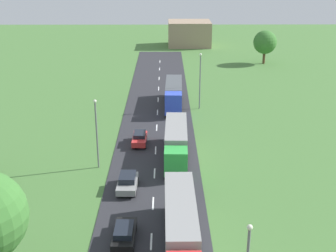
% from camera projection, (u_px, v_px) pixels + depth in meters
% --- Properties ---
extents(road, '(10.00, 140.00, 0.06)m').
position_uv_depth(road, '(154.00, 193.00, 45.84)').
color(road, '#2B2B30').
rests_on(road, ground).
extents(lane_marking_centre, '(0.16, 124.56, 0.01)m').
position_uv_depth(lane_marking_centre, '(153.00, 205.00, 43.48)').
color(lane_marking_centre, white).
rests_on(lane_marking_centre, road).
extents(truck_lead, '(2.58, 13.81, 3.64)m').
position_uv_depth(truck_lead, '(181.00, 227.00, 36.30)').
color(truck_lead, red).
rests_on(truck_lead, road).
extents(truck_second, '(2.78, 12.04, 3.56)m').
position_uv_depth(truck_second, '(176.00, 141.00, 53.07)').
color(truck_second, green).
rests_on(truck_second, road).
extents(truck_third, '(2.80, 12.18, 3.52)m').
position_uv_depth(truck_third, '(174.00, 93.00, 71.17)').
color(truck_third, blue).
rests_on(truck_third, road).
extents(car_second, '(1.88, 4.35, 1.43)m').
position_uv_depth(car_second, '(124.00, 233.00, 37.86)').
color(car_second, black).
rests_on(car_second, road).
extents(car_third, '(2.01, 4.19, 1.56)m').
position_uv_depth(car_third, '(128.00, 182.00, 46.21)').
color(car_third, gray).
rests_on(car_third, road).
extents(car_fourth, '(1.79, 4.10, 1.47)m').
position_uv_depth(car_fourth, '(140.00, 138.00, 57.26)').
color(car_fourth, red).
rests_on(car_fourth, road).
extents(lamppost_second, '(0.36, 0.36, 7.89)m').
position_uv_depth(lamppost_second, '(97.00, 130.00, 49.83)').
color(lamppost_second, slate).
rests_on(lamppost_second, ground).
extents(lamppost_third, '(0.36, 0.36, 8.58)m').
position_uv_depth(lamppost_third, '(200.00, 78.00, 69.13)').
color(lamppost_third, slate).
rests_on(lamppost_third, ground).
extents(tree_birch, '(4.97, 4.97, 7.11)m').
position_uv_depth(tree_birch, '(265.00, 42.00, 98.06)').
color(tree_birch, '#513823').
rests_on(tree_birch, ground).
extents(distant_building, '(10.71, 9.26, 6.20)m').
position_uv_depth(distant_building, '(189.00, 33.00, 117.90)').
color(distant_building, '#9E846B').
rests_on(distant_building, ground).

